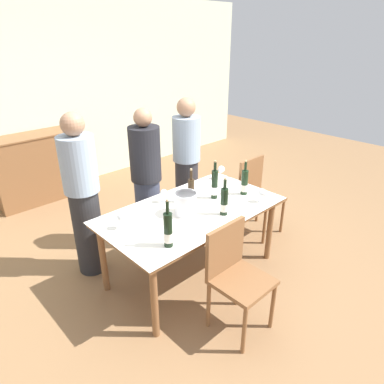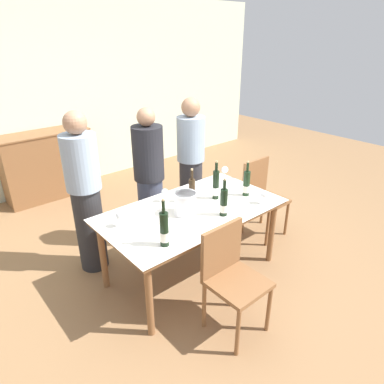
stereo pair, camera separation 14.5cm
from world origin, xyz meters
TOP-DOWN VIEW (x-y plane):
  - ground_plane at (0.00, 0.00)m, footprint 12.00×12.00m
  - back_wall at (0.00, 3.07)m, footprint 8.00×0.10m
  - sideboard_cabinet at (-0.40, 2.78)m, footprint 1.26×0.46m
  - dining_table at (0.00, 0.00)m, footprint 1.73×0.96m
  - ice_bucket at (-0.11, -0.02)m, footprint 0.21×0.21m
  - wine_bottle_0 at (0.33, 0.02)m, footprint 0.07×0.07m
  - wine_bottle_1 at (0.14, -0.27)m, footprint 0.07×0.07m
  - wine_bottle_2 at (0.10, 0.12)m, footprint 0.06×0.06m
  - wine_bottle_3 at (-0.55, -0.32)m, footprint 0.07×0.07m
  - wine_bottle_4 at (0.62, -0.12)m, footprint 0.07×0.07m
  - wine_glass_0 at (0.60, -0.36)m, footprint 0.08×0.08m
  - wine_glass_1 at (0.76, 0.31)m, footprint 0.08×0.08m
  - wine_glass_2 at (-0.67, 0.16)m, footprint 0.08×0.08m
  - wine_glass_3 at (-0.10, 0.30)m, footprint 0.07×0.07m
  - chair_near_front at (-0.21, -0.71)m, footprint 0.42×0.42m
  - chair_right_end at (1.16, 0.08)m, footprint 0.42×0.42m
  - person_host at (-0.70, 0.77)m, footprint 0.33×0.33m
  - person_guest_left at (0.03, 0.75)m, footprint 0.33×0.33m
  - person_guest_right at (0.66, 0.78)m, footprint 0.33×0.33m

SIDE VIEW (x-z plane):
  - ground_plane at x=0.00m, z-range 0.00..0.00m
  - sideboard_cabinet at x=-0.40m, z-range 0.00..0.98m
  - chair_right_end at x=1.16m, z-range 0.07..0.98m
  - chair_near_front at x=-0.21m, z-range 0.08..0.99m
  - dining_table at x=0.00m, z-range 0.30..1.04m
  - person_guest_left at x=0.03m, z-range 0.00..1.58m
  - person_guest_right at x=0.66m, z-range 0.00..1.60m
  - person_host at x=-0.70m, z-range 0.00..1.64m
  - wine_glass_0 at x=0.60m, z-range 0.76..0.90m
  - wine_glass_3 at x=-0.10m, z-range 0.76..0.90m
  - wine_glass_2 at x=-0.67m, z-range 0.77..0.91m
  - wine_glass_1 at x=0.76m, z-range 0.77..0.92m
  - ice_bucket at x=-0.11m, z-range 0.74..0.95m
  - wine_bottle_2 at x=0.10m, z-range 0.68..1.03m
  - wine_bottle_4 at x=0.62m, z-range 0.68..1.05m
  - wine_bottle_1 at x=0.14m, z-range 0.68..1.04m
  - wine_bottle_3 at x=-0.55m, z-range 0.67..1.08m
  - wine_bottle_0 at x=0.33m, z-range 0.68..1.08m
  - back_wall at x=0.00m, z-range 0.00..2.80m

